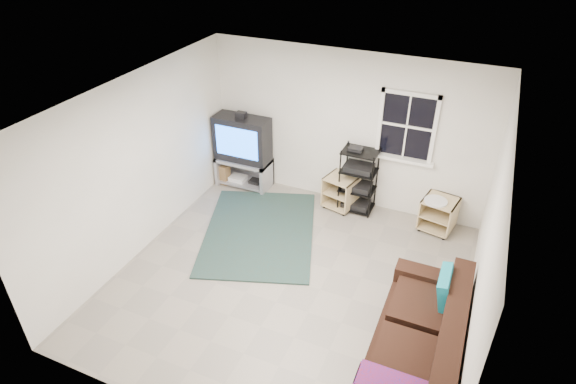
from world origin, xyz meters
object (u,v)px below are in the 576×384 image
at_px(side_table_left, 342,190).
at_px(side_table_right, 439,211).
at_px(av_rack, 358,184).
at_px(sofa, 420,343).
at_px(tv_unit, 243,146).

relative_size(side_table_left, side_table_right, 1.01).
relative_size(av_rack, side_table_left, 1.94).
bearing_deg(side_table_right, side_table_left, 179.35).
relative_size(side_table_left, sofa, 0.29).
xyz_separation_m(tv_unit, av_rack, (2.09, 0.04, -0.29)).
bearing_deg(side_table_left, side_table_right, -0.65).
xyz_separation_m(av_rack, sofa, (1.54, -2.75, -0.17)).
xyz_separation_m(tv_unit, side_table_left, (1.83, 0.04, -0.47)).
relative_size(av_rack, side_table_right, 1.95).
height_order(tv_unit, side_table_left, tv_unit).
relative_size(tv_unit, sofa, 0.70).
height_order(side_table_left, side_table_right, side_table_right).
height_order(av_rack, side_table_right, av_rack).
relative_size(av_rack, sofa, 0.56).
xyz_separation_m(tv_unit, sofa, (3.63, -2.71, -0.45)).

